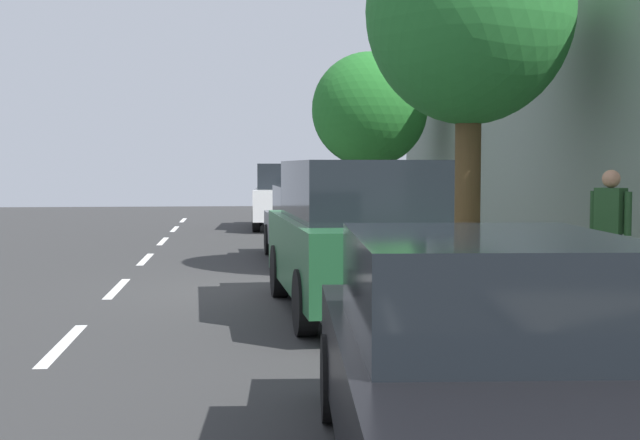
# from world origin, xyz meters

# --- Properties ---
(ground) EXTENTS (55.54, 55.54, 0.00)m
(ground) POSITION_xyz_m (0.00, 0.00, 0.00)
(ground) COLOR #2F2F2F
(sidewalk) EXTENTS (3.51, 34.72, 0.13)m
(sidewalk) POSITION_xyz_m (3.65, 0.00, 0.06)
(sidewalk) COLOR #9C9685
(sidewalk) RESTS_ON ground
(curb_edge) EXTENTS (0.16, 34.72, 0.13)m
(curb_edge) POSITION_xyz_m (1.82, 0.00, 0.06)
(curb_edge) COLOR gray
(curb_edge) RESTS_ON ground
(lane_stripe_centre) EXTENTS (0.14, 35.80, 0.01)m
(lane_stripe_centre) POSITION_xyz_m (-2.60, 0.54, 0.00)
(lane_stripe_centre) COLOR white
(lane_stripe_centre) RESTS_ON ground
(lane_stripe_bike_edge) EXTENTS (0.12, 34.72, 0.01)m
(lane_stripe_bike_edge) POSITION_xyz_m (0.35, 0.00, 0.00)
(lane_stripe_bike_edge) COLOR white
(lane_stripe_bike_edge) RESTS_ON ground
(parked_sedan_black_nearest) EXTENTS (2.05, 4.50, 1.52)m
(parked_sedan_black_nearest) POSITION_xyz_m (0.72, -8.08, 0.75)
(parked_sedan_black_nearest) COLOR black
(parked_sedan_black_nearest) RESTS_ON ground
(parked_suv_green_second) EXTENTS (2.14, 4.79, 1.99)m
(parked_suv_green_second) POSITION_xyz_m (0.83, -1.94, 1.03)
(parked_suv_green_second) COLOR #1E512D
(parked_suv_green_second) RESTS_ON ground
(parked_sedan_grey_mid) EXTENTS (1.95, 4.46, 1.52)m
(parked_sedan_grey_mid) POSITION_xyz_m (0.84, 4.07, 0.75)
(parked_sedan_grey_mid) COLOR slate
(parked_sedan_grey_mid) RESTS_ON ground
(parked_suv_white_far) EXTENTS (2.17, 4.80, 1.99)m
(parked_suv_white_far) POSITION_xyz_m (0.80, 13.21, 1.03)
(parked_suv_white_far) COLOR white
(parked_suv_white_far) RESTS_ON ground
(bicycle_at_curb) EXTENTS (1.62, 0.77, 0.77)m
(bicycle_at_curb) POSITION_xyz_m (1.35, 0.00, 0.38)
(bicycle_at_curb) COLOR black
(bicycle_at_curb) RESTS_ON ground
(cyclist_with_backpack) EXTENTS (0.49, 0.59, 1.74)m
(cyclist_with_backpack) POSITION_xyz_m (1.57, -0.44, 1.06)
(cyclist_with_backpack) COLOR #C6B284
(cyclist_with_backpack) RESTS_ON ground
(street_tree_near_cyclist) EXTENTS (3.50, 3.50, 6.30)m
(street_tree_near_cyclist) POSITION_xyz_m (3.19, 1.23, 4.49)
(street_tree_near_cyclist) COLOR brown
(street_tree_near_cyclist) RESTS_ON sidewalk
(street_tree_mid_block) EXTENTS (3.40, 3.40, 5.14)m
(street_tree_mid_block) POSITION_xyz_m (3.19, 11.91, 3.56)
(street_tree_mid_block) COLOR brown
(street_tree_mid_block) RESTS_ON sidewalk
(pedestrian_on_phone) EXTENTS (0.40, 0.53, 1.74)m
(pedestrian_on_phone) POSITION_xyz_m (4.34, -1.82, 1.12)
(pedestrian_on_phone) COLOR black
(pedestrian_on_phone) RESTS_ON sidewalk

